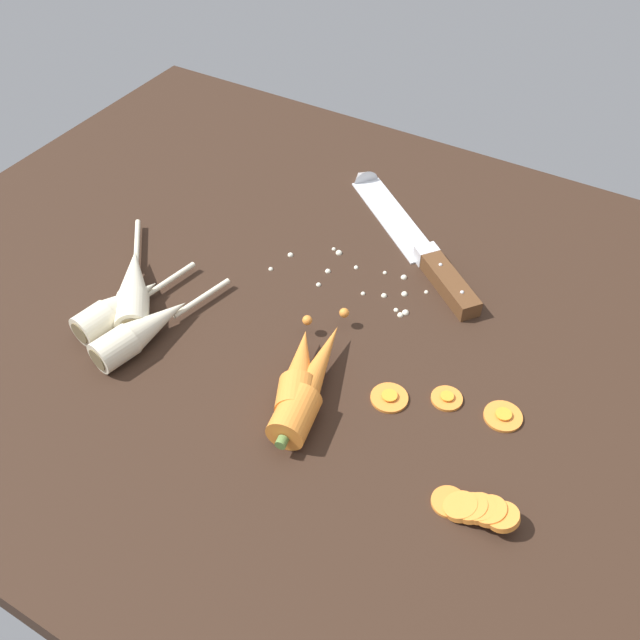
% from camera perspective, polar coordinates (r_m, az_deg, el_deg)
% --- Properties ---
extents(ground_plane, '(1.20, 0.90, 0.04)m').
position_cam_1_polar(ground_plane, '(0.89, 0.65, -0.81)').
color(ground_plane, '#332116').
extents(chefs_knife, '(0.29, 0.24, 0.04)m').
position_cam_1_polar(chefs_knife, '(1.00, 6.96, 7.00)').
color(chefs_knife, silver).
rests_on(chefs_knife, ground_plane).
extents(whole_carrot, '(0.07, 0.21, 0.04)m').
position_cam_1_polar(whole_carrot, '(0.78, -0.77, -5.06)').
color(whole_carrot, orange).
rests_on(whole_carrot, ground_plane).
extents(whole_carrot_second, '(0.09, 0.14, 0.04)m').
position_cam_1_polar(whole_carrot_second, '(0.79, -1.64, -4.23)').
color(whole_carrot_second, orange).
rests_on(whole_carrot_second, ground_plane).
extents(parsnip_front, '(0.06, 0.18, 0.04)m').
position_cam_1_polar(parsnip_front, '(0.90, -15.79, 0.97)').
color(parsnip_front, beige).
rests_on(parsnip_front, ground_plane).
extents(parsnip_mid_left, '(0.16, 0.19, 0.04)m').
position_cam_1_polar(parsnip_mid_left, '(0.92, -14.70, 2.57)').
color(parsnip_mid_left, beige).
rests_on(parsnip_mid_left, ground_plane).
extents(parsnip_mid_right, '(0.07, 0.20, 0.04)m').
position_cam_1_polar(parsnip_mid_right, '(0.86, -13.97, -0.81)').
color(parsnip_mid_right, beige).
rests_on(parsnip_mid_right, ground_plane).
extents(carrot_slice_stack, '(0.09, 0.04, 0.03)m').
position_cam_1_polar(carrot_slice_stack, '(0.72, 12.25, -14.52)').
color(carrot_slice_stack, orange).
rests_on(carrot_slice_stack, ground_plane).
extents(carrot_slice_stray_near, '(0.04, 0.04, 0.01)m').
position_cam_1_polar(carrot_slice_stray_near, '(0.80, 14.45, -7.40)').
color(carrot_slice_stray_near, orange).
rests_on(carrot_slice_stray_near, ground_plane).
extents(carrot_slice_stray_mid, '(0.04, 0.04, 0.01)m').
position_cam_1_polar(carrot_slice_stray_mid, '(0.79, 5.57, -6.14)').
color(carrot_slice_stray_mid, orange).
rests_on(carrot_slice_stray_mid, ground_plane).
extents(carrot_slice_stray_far, '(0.04, 0.04, 0.01)m').
position_cam_1_polar(carrot_slice_stray_far, '(0.80, 10.12, -6.12)').
color(carrot_slice_stray_far, orange).
rests_on(carrot_slice_stray_far, ground_plane).
extents(mince_crumbs, '(0.20, 0.08, 0.01)m').
position_cam_1_polar(mince_crumbs, '(0.93, 3.53, 3.23)').
color(mince_crumbs, silver).
rests_on(mince_crumbs, ground_plane).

